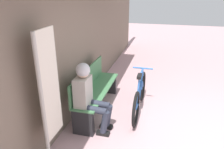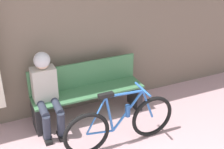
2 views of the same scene
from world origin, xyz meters
name	(u,v)px [view 1 (image 1 of 2)]	position (x,y,z in m)	size (l,w,h in m)	color
ground_plane	(198,142)	(0.00, 0.00, 0.00)	(24.00, 24.00, 0.00)	#C69EA3
storefront_wall	(59,31)	(0.00, 2.27, 1.66)	(12.00, 0.56, 3.20)	#756656
park_bench_near	(95,91)	(0.55, 1.91, 0.42)	(1.71, 0.42, 0.87)	#477F51
bicycle	(140,95)	(0.72, 1.05, 0.35)	(1.62, 0.40, 0.86)	black
person_seated	(88,93)	(-0.09, 1.80, 0.70)	(0.34, 0.59, 1.21)	#2D3342
banner_pole	(48,92)	(-0.90, 2.02, 1.08)	(0.45, 0.05, 1.87)	#B7B2A8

